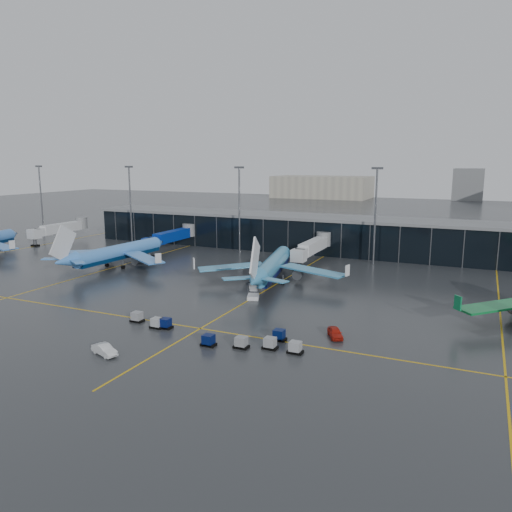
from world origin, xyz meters
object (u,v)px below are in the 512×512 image
at_px(baggage_carts, 216,334).
at_px(service_van_red, 335,333).
at_px(service_van_white, 104,350).
at_px(airliner_klm_near, 273,255).
at_px(airliner_arkefly, 119,243).
at_px(mobile_airstair, 253,295).

bearing_deg(baggage_carts, service_van_red, 25.82).
bearing_deg(service_van_red, service_van_white, -171.78).
height_order(airliner_klm_near, service_van_white, airliner_klm_near).
xyz_separation_m(airliner_arkefly, service_van_red, (65.58, -28.74, -5.33)).
bearing_deg(baggage_carts, airliner_klm_near, 99.37).
bearing_deg(service_van_white, airliner_arkefly, 55.89).
distance_m(mobile_airstair, service_van_white, 36.05).
bearing_deg(airliner_arkefly, airliner_klm_near, 3.99).
bearing_deg(service_van_white, mobile_airstair, 7.42).
distance_m(airliner_arkefly, service_van_red, 71.80).
bearing_deg(airliner_klm_near, service_van_red, -64.10).
relative_size(airliner_klm_near, mobile_airstair, 10.66).
xyz_separation_m(mobile_airstair, service_van_white, (-6.84, -35.40, 0.00)).
distance_m(baggage_carts, mobile_airstair, 23.44).
xyz_separation_m(airliner_arkefly, airliner_klm_near, (42.73, 0.68, 0.07)).
relative_size(baggage_carts, service_van_red, 6.93).
distance_m(mobile_airstair, service_van_red, 25.77).
distance_m(airliner_arkefly, baggage_carts, 61.45).
bearing_deg(airliner_klm_near, mobile_airstair, -94.54).
xyz_separation_m(airliner_arkefly, mobile_airstair, (44.60, -13.77, -5.34)).
height_order(mobile_airstair, service_van_red, mobile_airstair).
relative_size(baggage_carts, mobile_airstair, 8.41).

